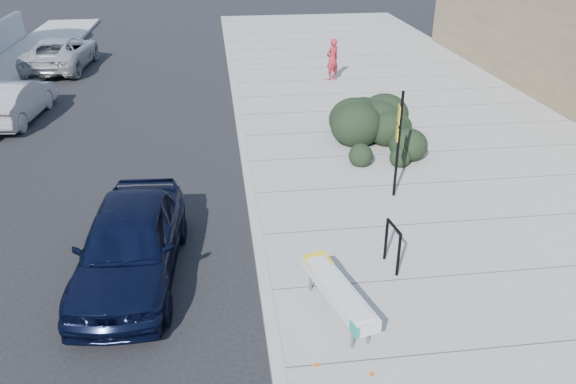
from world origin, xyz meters
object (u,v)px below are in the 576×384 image
sedan_navy (130,243)px  suv_silver (61,53)px  sign_post (398,138)px  bench (338,291)px  pedestrian (332,59)px  bike_rack (393,242)px  wagon_silver (14,101)px

sedan_navy → suv_silver: (-5.00, 16.88, -0.05)m
sedan_navy → suv_silver: size_ratio=0.87×
sign_post → sedan_navy: (-5.98, -2.46, -0.88)m
sign_post → suv_silver: sign_post is taller
sedan_navy → suv_silver: bearing=110.1°
bench → pedestrian: size_ratio=1.33×
bike_rack → sign_post: bearing=64.9°
pedestrian → sedan_navy: bearing=33.7°
wagon_silver → bench: bearing=131.4°
bench → bike_rack: 1.90m
sedan_navy → bike_rack: bearing=-2.5°
wagon_silver → bike_rack: bearing=138.8°
wagon_silver → suv_silver: (0.00, 6.96, 0.03)m
bench → sedan_navy: 4.11m
bench → suv_silver: suv_silver is taller
bench → wagon_silver: bearing=111.8°
bike_rack → wagon_silver: size_ratio=0.23×
suv_silver → pedestrian: bearing=164.9°
sedan_navy → pedestrian: bearing=66.8°
bike_rack → suv_silver: (-10.02, 17.42, 0.00)m
suv_silver → bench: bearing=118.2°
sign_post → sedan_navy: size_ratio=0.59×
sedan_navy → wagon_silver: bearing=120.4°
wagon_silver → pedestrian: (11.58, 3.08, 0.30)m
bike_rack → suv_silver: suv_silver is taller
bench → sign_post: (2.33, 4.33, 0.98)m
bike_rack → sign_post: (0.97, 3.01, 0.93)m
suv_silver → pedestrian: size_ratio=3.09×
bench → sign_post: sign_post is taller
sign_post → suv_silver: size_ratio=0.51×
sign_post → pedestrian: size_ratio=1.59×
sign_post → wagon_silver: bearing=156.6°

